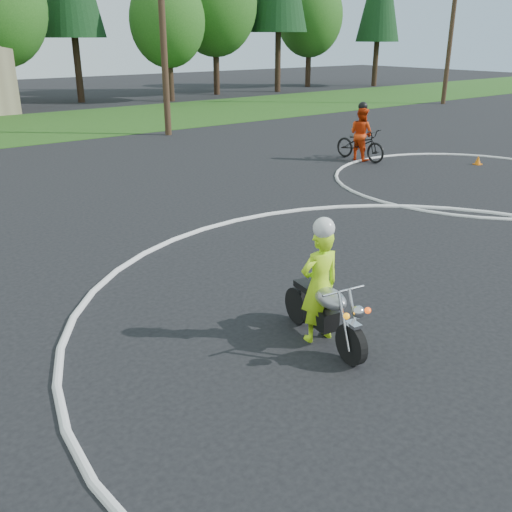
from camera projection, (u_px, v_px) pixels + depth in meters
grass_strip at (11, 129)px, 26.68m from camera, size 120.00×10.00×0.02m
course_markings at (463, 258)px, 11.19m from camera, size 19.05×19.05×0.12m
primary_motorcycle at (325, 312)px, 7.95m from camera, size 0.71×1.88×0.99m
rider_primary_grp at (320, 282)px, 7.90m from camera, size 0.66×0.49×1.84m
rider_second_grp at (361, 140)px, 19.78m from camera, size 0.84×2.11×1.99m
utility_poles at (162, 6)px, 23.22m from camera, size 41.60×1.12×10.00m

